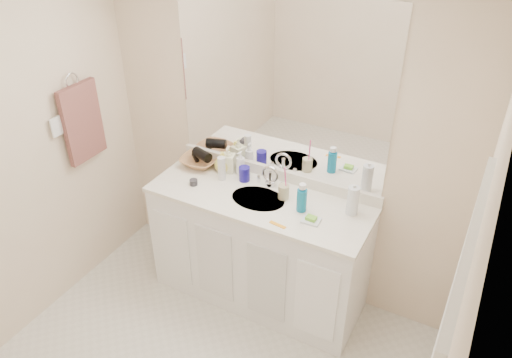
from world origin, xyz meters
name	(u,v)px	position (x,y,z in m)	size (l,w,h in m)	color
wall_back	(279,137)	(0.00, 1.30, 1.20)	(2.60, 0.02, 2.40)	beige
wall_right	(439,356)	(1.30, 0.00, 1.20)	(0.02, 2.60, 2.40)	beige
vanity_cabinet	(259,249)	(0.00, 1.02, 0.42)	(1.50, 0.55, 0.85)	white
countertop	(260,199)	(0.00, 1.02, 0.86)	(1.52, 0.57, 0.03)	white
backsplash	(277,174)	(0.00, 1.29, 0.92)	(1.52, 0.03, 0.08)	white
sink_basin	(258,200)	(0.00, 1.00, 0.87)	(0.37, 0.37, 0.02)	beige
faucet	(270,179)	(0.00, 1.18, 0.94)	(0.02, 0.02, 0.11)	silver
mirror	(280,87)	(0.00, 1.29, 1.56)	(1.48, 0.01, 1.20)	white
blue_mug	(244,174)	(-0.19, 1.16, 0.93)	(0.08, 0.08, 0.11)	navy
tan_cup	(284,192)	(0.15, 1.09, 0.93)	(0.07, 0.07, 0.10)	tan
toothbrush	(285,179)	(0.16, 1.09, 1.03)	(0.01, 0.01, 0.19)	#EC3E89
mouthwash_bottle	(302,200)	(0.30, 1.02, 0.96)	(0.07, 0.07, 0.15)	#0C6E99
clear_pump_bottle	(353,200)	(0.60, 1.14, 0.98)	(0.07, 0.07, 0.19)	white
soap_dish	(311,220)	(0.41, 0.94, 0.89)	(0.11, 0.09, 0.01)	silver
green_soap	(311,218)	(0.41, 0.94, 0.90)	(0.06, 0.05, 0.02)	#74C931
orange_comb	(278,225)	(0.24, 0.81, 0.88)	(0.11, 0.02, 0.00)	#FF9E1A
dark_jar	(194,182)	(-0.47, 0.94, 0.90)	(0.06, 0.06, 0.04)	#2C2B30
extra_white_bottle	(222,168)	(-0.34, 1.10, 0.97)	(0.05, 0.05, 0.17)	silver
soap_bottle_white	(241,163)	(-0.26, 1.22, 0.97)	(0.07, 0.07, 0.18)	white
soap_bottle_cream	(229,159)	(-0.35, 1.22, 0.98)	(0.09, 0.09, 0.20)	#F6F6C9
soap_bottle_yellow	(223,162)	(-0.39, 1.20, 0.96)	(0.12, 0.12, 0.15)	#F4E75F
wicker_basket	(200,161)	(-0.58, 1.19, 0.91)	(0.27, 0.27, 0.07)	#A97044
hair_dryer	(202,155)	(-0.56, 1.19, 0.97)	(0.07, 0.07, 0.15)	black
towel_ring	(72,81)	(-1.27, 0.77, 1.55)	(0.11, 0.11, 0.01)	silver
hand_towel	(83,122)	(-1.25, 0.77, 1.25)	(0.04, 0.32, 0.55)	brown
switch_plate	(56,127)	(-1.27, 0.57, 1.30)	(0.01, 0.09, 0.13)	white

